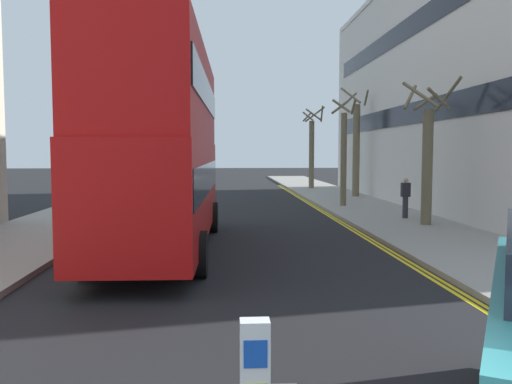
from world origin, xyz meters
TOP-DOWN VIEW (x-y plane):
  - sidewalk_right at (6.50, 16.00)m, footprint 4.00×80.00m
  - sidewalk_left at (-6.50, 16.00)m, footprint 4.00×80.00m
  - kerb_line_outer at (4.40, 14.00)m, footprint 0.10×56.00m
  - kerb_line_inner at (4.24, 14.00)m, footprint 0.10×56.00m
  - keep_left_bollard at (0.00, 2.98)m, footprint 0.36×0.28m
  - double_decker_bus_away at (-1.98, 13.18)m, footprint 2.98×10.86m
  - pedestrian_far at (6.94, 18.83)m, footprint 0.34×0.22m
  - street_tree_near at (7.57, 29.33)m, footprint 1.67×1.79m
  - street_tree_mid at (6.11, 36.47)m, footprint 1.73×1.89m
  - street_tree_far at (5.57, 23.82)m, footprint 1.19×1.28m
  - street_tree_distant at (7.05, 16.91)m, footprint 1.95×1.99m
  - townhouse_terrace_right at (13.50, 24.53)m, footprint 10.08×28.00m

SIDE VIEW (x-z plane):
  - kerb_line_outer at x=4.40m, z-range 0.00..0.01m
  - kerb_line_inner at x=4.24m, z-range 0.00..0.01m
  - sidewalk_right at x=6.50m, z-range 0.00..0.14m
  - sidewalk_left at x=-6.50m, z-range 0.00..0.14m
  - keep_left_bollard at x=0.00m, z-range 0.05..1.16m
  - pedestrian_far at x=6.94m, z-range 0.18..1.80m
  - street_tree_distant at x=7.05m, z-range -0.04..5.22m
  - street_tree_far at x=5.57m, z-range 0.06..5.26m
  - street_tree_mid at x=6.11m, z-range -0.04..5.90m
  - double_decker_bus_away at x=-1.98m, z-range 0.21..5.85m
  - street_tree_near at x=7.57m, z-range -0.16..6.24m
  - townhouse_terrace_right at x=13.50m, z-range 0.00..12.00m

